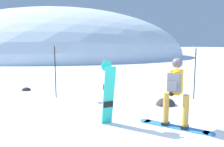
{
  "coord_description": "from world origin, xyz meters",
  "views": [
    {
      "loc": [
        -3.06,
        -3.37,
        2.02
      ],
      "look_at": [
        0.22,
        3.74,
        1.0
      ],
      "focal_mm": 35.57,
      "sensor_mm": 36.0,
      "label": 1
    }
  ],
  "objects_px": {
    "snowboarder_main": "(176,91)",
    "spare_snowboard": "(108,93)",
    "piste_marker_near": "(195,70)",
    "rock_dark": "(26,90)",
    "rock_mid": "(165,105)",
    "piste_marker_far": "(55,68)"
  },
  "relations": [
    {
      "from": "snowboarder_main",
      "to": "spare_snowboard",
      "type": "distance_m",
      "value": 1.64
    },
    {
      "from": "snowboarder_main",
      "to": "spare_snowboard",
      "type": "bearing_deg",
      "value": 147.5
    },
    {
      "from": "spare_snowboard",
      "to": "piste_marker_far",
      "type": "height_order",
      "value": "piste_marker_far"
    },
    {
      "from": "rock_mid",
      "to": "piste_marker_near",
      "type": "bearing_deg",
      "value": 8.73
    },
    {
      "from": "snowboarder_main",
      "to": "piste_marker_far",
      "type": "distance_m",
      "value": 4.86
    },
    {
      "from": "piste_marker_far",
      "to": "spare_snowboard",
      "type": "bearing_deg",
      "value": -79.55
    },
    {
      "from": "snowboarder_main",
      "to": "rock_dark",
      "type": "xyz_separation_m",
      "value": [
        -3.0,
        6.28,
        -0.92
      ]
    },
    {
      "from": "piste_marker_far",
      "to": "snowboarder_main",
      "type": "bearing_deg",
      "value": -65.21
    },
    {
      "from": "rock_dark",
      "to": "rock_mid",
      "type": "distance_m",
      "value": 6.11
    },
    {
      "from": "snowboarder_main",
      "to": "piste_marker_near",
      "type": "bearing_deg",
      "value": 37.45
    },
    {
      "from": "piste_marker_near",
      "to": "rock_mid",
      "type": "xyz_separation_m",
      "value": [
        -1.49,
        -0.23,
        -1.11
      ]
    },
    {
      "from": "piste_marker_far",
      "to": "rock_mid",
      "type": "bearing_deg",
      "value": -39.89
    },
    {
      "from": "snowboarder_main",
      "to": "piste_marker_near",
      "type": "xyz_separation_m",
      "value": [
        2.61,
        2.0,
        0.19
      ]
    },
    {
      "from": "spare_snowboard",
      "to": "piste_marker_near",
      "type": "distance_m",
      "value": 4.15
    },
    {
      "from": "snowboarder_main",
      "to": "rock_dark",
      "type": "distance_m",
      "value": 7.02
    },
    {
      "from": "piste_marker_far",
      "to": "rock_mid",
      "type": "height_order",
      "value": "piste_marker_far"
    },
    {
      "from": "spare_snowboard",
      "to": "rock_mid",
      "type": "xyz_separation_m",
      "value": [
        2.5,
        0.89,
        -0.83
      ]
    },
    {
      "from": "piste_marker_near",
      "to": "rock_mid",
      "type": "height_order",
      "value": "piste_marker_near"
    },
    {
      "from": "piste_marker_near",
      "to": "rock_dark",
      "type": "relative_size",
      "value": 4.86
    },
    {
      "from": "snowboarder_main",
      "to": "rock_dark",
      "type": "bearing_deg",
      "value": 115.49
    },
    {
      "from": "rock_mid",
      "to": "piste_marker_far",
      "type": "bearing_deg",
      "value": 140.11
    },
    {
      "from": "rock_mid",
      "to": "snowboarder_main",
      "type": "bearing_deg",
      "value": -122.34
    }
  ]
}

